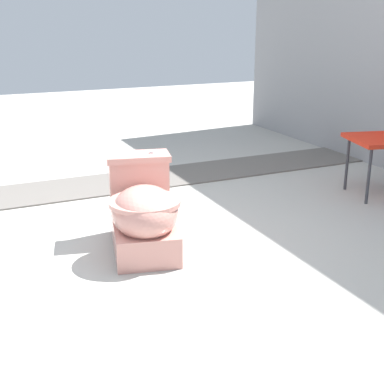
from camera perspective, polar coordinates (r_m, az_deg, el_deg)
ground_plane at (r=3.03m, az=-6.01°, el=-6.48°), size 14.00×14.00×0.00m
gravel_strip at (r=4.34m, az=-5.34°, el=1.33°), size 0.56×8.00×0.01m
toilet at (r=2.99m, az=-5.22°, el=-2.21°), size 0.70×0.51×0.52m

